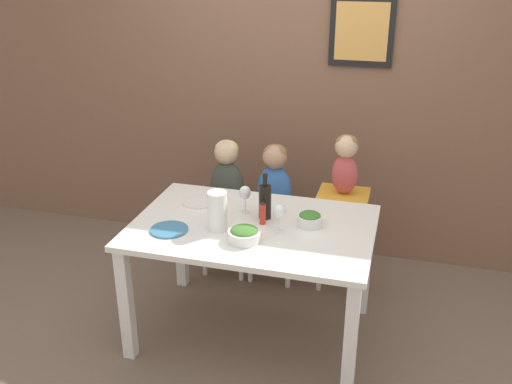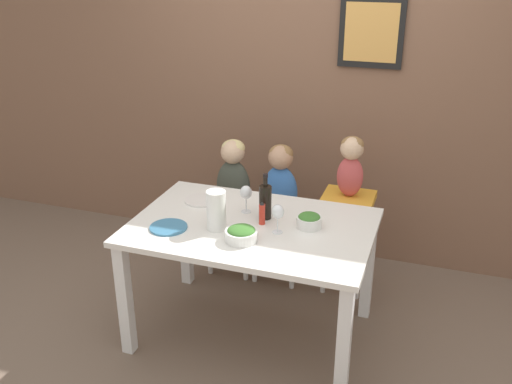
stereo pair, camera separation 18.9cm
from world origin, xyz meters
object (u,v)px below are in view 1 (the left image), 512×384
object	(u,v)px
person_child_center	(275,180)
dinner_plate_front_left	(169,230)
chair_far_left	(228,222)
person_baby_right	(346,159)
salad_bowl_small	(310,219)
salad_bowl_large	(244,234)
chair_right_highchair	(342,215)
wine_glass_far	(245,193)
dinner_plate_back_left	(199,202)
wine_bottle	(265,201)
person_child_left	(227,175)
wine_glass_near	(279,212)
paper_towel_roll	(218,211)
chair_far_center	(274,227)

from	to	relation	value
person_child_center	dinner_plate_front_left	world-z (taller)	person_child_center
chair_far_left	dinner_plate_front_left	distance (m)	1.00
person_baby_right	salad_bowl_small	world-z (taller)	person_baby_right
salad_bowl_large	salad_bowl_small	distance (m)	0.43
chair_right_highchair	dinner_plate_front_left	world-z (taller)	dinner_plate_front_left
wine_glass_far	dinner_plate_front_left	size ratio (longest dim) A/B	0.79
chair_far_left	dinner_plate_back_left	bearing A→B (deg)	-92.56
chair_far_left	salad_bowl_large	world-z (taller)	salad_bowl_large
chair_far_left	wine_bottle	bearing A→B (deg)	-54.09
wine_glass_far	salad_bowl_small	xyz separation A→B (m)	(0.42, -0.07, -0.09)
dinner_plate_front_left	dinner_plate_back_left	distance (m)	0.42
chair_far_left	wine_glass_far	bearing A→B (deg)	-61.81
person_baby_right	dinner_plate_front_left	distance (m)	1.30
person_child_left	wine_glass_near	size ratio (longest dim) A/B	3.19
paper_towel_roll	person_child_center	bearing A→B (deg)	80.95
chair_far_left	chair_far_center	bearing A→B (deg)	0.00
person_child_left	salad_bowl_small	bearing A→B (deg)	-41.64
salad_bowl_large	dinner_plate_front_left	size ratio (longest dim) A/B	0.84
wine_bottle	salad_bowl_large	distance (m)	0.33
paper_towel_roll	wine_glass_near	bearing A→B (deg)	11.41
wine_bottle	dinner_plate_front_left	world-z (taller)	wine_bottle
person_child_left	person_baby_right	size ratio (longest dim) A/B	1.33
person_child_left	dinner_plate_back_left	size ratio (longest dim) A/B	2.52
paper_towel_roll	wine_glass_near	world-z (taller)	paper_towel_roll
person_baby_right	wine_bottle	world-z (taller)	person_baby_right
chair_far_center	person_child_center	distance (m)	0.37
chair_right_highchair	dinner_plate_front_left	size ratio (longest dim) A/B	3.27
chair_far_center	wine_glass_near	bearing A→B (deg)	-74.53
person_child_left	wine_bottle	world-z (taller)	wine_bottle
person_child_left	person_baby_right	distance (m)	0.87
person_child_center	salad_bowl_small	distance (m)	0.74
wine_glass_near	person_child_left	bearing A→B (deg)	126.36
dinner_plate_back_left	chair_far_left	bearing A→B (deg)	87.44
person_child_left	dinner_plate_back_left	distance (m)	0.51
person_baby_right	wine_bottle	bearing A→B (deg)	-123.23
wine_bottle	person_child_left	bearing A→B (deg)	125.85
person_baby_right	salad_bowl_small	distance (m)	0.67
wine_glass_far	wine_glass_near	bearing A→B (deg)	-37.56
paper_towel_roll	salad_bowl_large	bearing A→B (deg)	-25.73
chair_right_highchair	person_child_left	size ratio (longest dim) A/B	1.30
person_baby_right	wine_glass_near	distance (m)	0.82
wine_bottle	wine_glass_far	bearing A→B (deg)	162.62
chair_far_left	wine_glass_far	distance (m)	0.82
wine_glass_near	dinner_plate_front_left	bearing A→B (deg)	-165.95
person_child_left	person_baby_right	xyz separation A→B (m)	(0.84, 0.00, 0.20)
wine_bottle	wine_glass_near	xyz separation A→B (m)	(0.13, -0.16, 0.02)
person_child_center	wine_glass_near	size ratio (longest dim) A/B	3.19
chair_far_left	wine_glass_far	size ratio (longest dim) A/B	2.72
wine_glass_far	dinner_plate_front_left	distance (m)	0.52
chair_far_left	person_child_left	world-z (taller)	person_child_left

